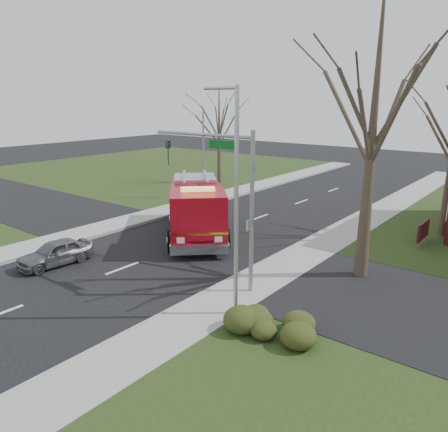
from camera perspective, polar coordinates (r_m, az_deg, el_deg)
The scene contains 12 objects.
ground at distance 21.86m, azimuth -13.11°, elevation -6.68°, with size 120.00×120.00×0.00m, color black.
sidewalk_right at distance 17.78m, azimuth -0.15°, elevation -11.23°, with size 2.40×80.00×0.15m, color gray.
sidewalk_left at distance 26.73m, azimuth -21.56°, elevation -3.17°, with size 2.40×80.00×0.15m, color gray.
health_center_sign at distance 26.59m, azimuth 24.57°, elevation -1.77°, with size 0.12×2.00×1.40m.
hedge_corner at distance 15.39m, azimuth 5.91°, elevation -13.63°, with size 2.80×2.00×0.90m, color #283312.
bare_tree_near at distance 19.66m, azimuth 19.03°, elevation 12.70°, with size 6.00×6.00×12.00m.
bare_tree_left at distance 41.75m, azimuth -0.64°, elevation 11.77°, with size 4.50×4.50×9.00m.
traffic_signal_mast at distance 18.03m, azimuth 0.32°, elevation 4.70°, with size 5.29×0.18×6.80m.
streetlight_pole at distance 15.35m, azimuth 1.44°, elevation 2.27°, with size 1.48×0.16×8.40m.
utility_pole_far at distance 35.30m, azimuth -2.69°, elevation 7.79°, with size 0.14×0.14×7.00m, color gray.
fire_engine at distance 25.87m, azimuth -3.59°, elevation 0.78°, with size 8.11×8.33×3.50m.
parked_car_maroon at distance 23.11m, azimuth -21.16°, elevation -4.48°, with size 1.48×3.67×1.25m, color #5B5D63.
Camera 1 is at (16.07, -12.52, 7.94)m, focal length 35.00 mm.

